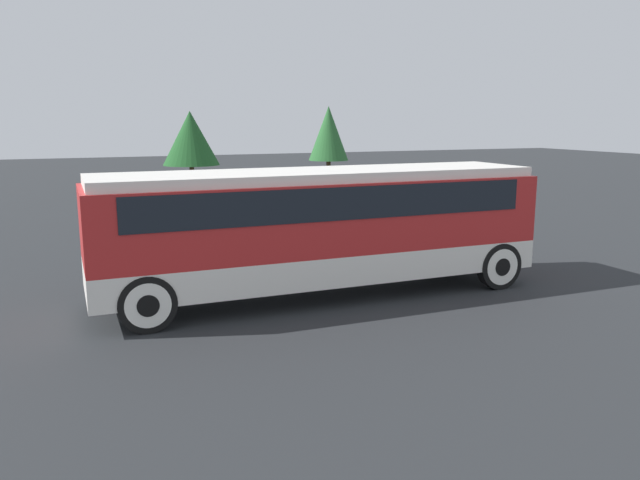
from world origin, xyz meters
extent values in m
plane|color=#26282B|center=(0.00, 0.00, 0.00)|extent=(120.00, 120.00, 0.00)
cube|color=silver|center=(0.00, 0.00, 0.83)|extent=(10.50, 2.51, 0.68)
cube|color=red|center=(0.00, 0.00, 1.98)|extent=(10.50, 2.51, 1.60)
cube|color=black|center=(0.00, 0.00, 2.37)|extent=(9.24, 2.55, 0.72)
cube|color=silver|center=(0.00, 0.00, 2.88)|extent=(10.29, 2.31, 0.22)
cube|color=red|center=(5.10, 0.00, 1.75)|extent=(0.36, 2.41, 1.83)
cylinder|color=black|center=(4.33, -1.14, 0.58)|extent=(1.16, 0.28, 1.16)
cylinder|color=silver|center=(4.33, -1.14, 0.58)|extent=(0.90, 0.30, 0.90)
cylinder|color=black|center=(4.33, -1.14, 0.58)|extent=(0.44, 0.32, 0.44)
cylinder|color=black|center=(4.33, 1.14, 0.58)|extent=(1.16, 0.28, 1.16)
cylinder|color=silver|center=(4.33, 1.14, 0.58)|extent=(0.90, 0.30, 0.90)
cylinder|color=black|center=(4.33, 1.14, 0.58)|extent=(0.44, 0.32, 0.44)
cylinder|color=black|center=(-4.15, -1.14, 0.58)|extent=(1.16, 0.28, 1.16)
cylinder|color=silver|center=(-4.15, -1.14, 0.58)|extent=(0.90, 0.30, 0.90)
cylinder|color=black|center=(-4.15, -1.14, 0.58)|extent=(0.44, 0.32, 0.44)
cylinder|color=black|center=(-4.15, 1.14, 0.58)|extent=(1.16, 0.28, 1.16)
cylinder|color=silver|center=(-4.15, 1.14, 0.58)|extent=(0.90, 0.30, 0.90)
cylinder|color=black|center=(-4.15, 1.14, 0.58)|extent=(0.44, 0.32, 0.44)
cube|color=#7A6B5B|center=(4.57, 5.84, 0.57)|extent=(4.07, 1.79, 0.68)
cube|color=black|center=(4.40, 5.84, 1.14)|extent=(2.12, 1.61, 0.46)
cylinder|color=black|center=(6.17, 5.03, 0.30)|extent=(0.61, 0.22, 0.61)
cylinder|color=black|center=(6.17, 5.03, 0.30)|extent=(0.23, 0.26, 0.23)
cylinder|color=black|center=(6.17, 6.65, 0.30)|extent=(0.61, 0.22, 0.61)
cylinder|color=black|center=(6.17, 6.65, 0.30)|extent=(0.23, 0.26, 0.23)
cylinder|color=black|center=(2.96, 5.03, 0.30)|extent=(0.61, 0.22, 0.61)
cylinder|color=black|center=(2.96, 5.03, 0.30)|extent=(0.23, 0.26, 0.23)
cylinder|color=black|center=(2.96, 6.65, 0.30)|extent=(0.61, 0.22, 0.61)
cylinder|color=black|center=(2.96, 6.65, 0.30)|extent=(0.23, 0.26, 0.23)
cube|color=navy|center=(0.62, 7.92, 0.54)|extent=(4.50, 1.85, 0.62)
cube|color=black|center=(0.44, 7.92, 1.12)|extent=(2.34, 1.66, 0.54)
cylinder|color=black|center=(2.44, 7.08, 0.31)|extent=(0.62, 0.22, 0.62)
cylinder|color=black|center=(2.44, 7.08, 0.31)|extent=(0.23, 0.26, 0.23)
cylinder|color=black|center=(2.44, 8.75, 0.31)|extent=(0.62, 0.22, 0.62)
cylinder|color=black|center=(2.44, 8.75, 0.31)|extent=(0.23, 0.26, 0.23)
cylinder|color=black|center=(-1.20, 7.08, 0.31)|extent=(0.62, 0.22, 0.62)
cylinder|color=black|center=(-1.20, 7.08, 0.31)|extent=(0.23, 0.26, 0.23)
cylinder|color=black|center=(-1.20, 8.75, 0.31)|extent=(0.62, 0.22, 0.62)
cylinder|color=black|center=(-1.20, 8.75, 0.31)|extent=(0.23, 0.26, 0.23)
cylinder|color=brown|center=(10.11, 23.05, 0.80)|extent=(0.28, 0.28, 1.60)
cone|color=#28602D|center=(10.11, 23.05, 3.28)|extent=(2.49, 2.49, 3.36)
cylinder|color=brown|center=(1.84, 24.95, 0.70)|extent=(0.28, 0.28, 1.40)
cone|color=#1E5123|center=(1.84, 24.95, 3.03)|extent=(3.42, 3.42, 3.25)
camera|label=1|loc=(-5.51, -13.33, 4.15)|focal=35.00mm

